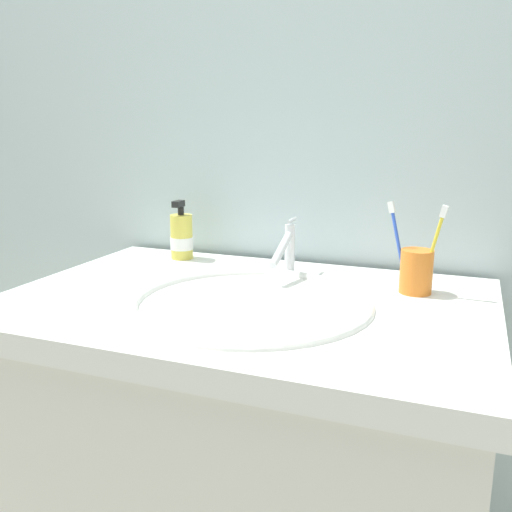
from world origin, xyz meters
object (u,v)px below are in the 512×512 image
Objects in this scene: faucet at (287,248)px; toothbrush_yellow at (434,244)px; soap_dispenser at (182,237)px; toothbrush_blue at (398,240)px; toothbrush_cup at (416,271)px.

toothbrush_yellow reaches higher than faucet.
faucet is at bearing -11.85° from soap_dispenser.
toothbrush_yellow is 1.00× the size of toothbrush_blue.
faucet is 1.06× the size of soap_dispenser.
toothbrush_yellow is (0.32, -0.04, 0.04)m from faucet.
faucet is 0.26m from toothbrush_blue.
toothbrush_yellow is (0.03, -0.01, 0.06)m from toothbrush_cup.
toothbrush_cup is 0.08m from toothbrush_blue.
toothbrush_yellow reaches higher than soap_dispenser.
toothbrush_yellow reaches higher than toothbrush_cup.
toothbrush_blue is (0.25, -0.02, 0.04)m from faucet.
toothbrush_cup is at bearing -6.37° from faucet.
toothbrush_cup is (0.29, -0.03, -0.02)m from faucet.
toothbrush_blue is at bearing -5.65° from faucet.
toothbrush_blue reaches higher than soap_dispenser.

